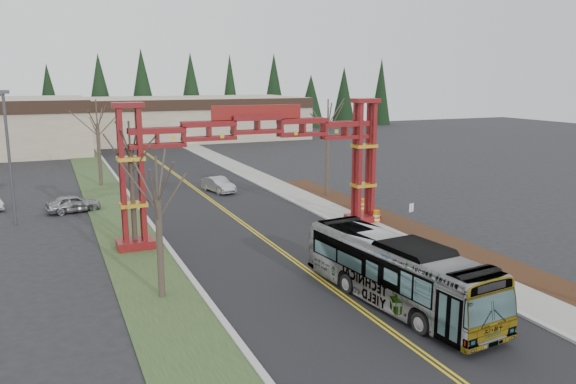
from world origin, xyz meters
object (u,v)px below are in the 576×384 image
bare_tree_median_near (158,201)px  street_sign (411,212)px  gateway_arch (257,146)px  barrel_south (376,217)px  silver_sedan (218,185)px  barrel_mid (363,206)px  bare_tree_median_mid (130,157)px  retail_building_east (188,118)px  transit_bus (397,272)px  bare_tree_right_far (328,125)px  barrel_north (355,206)px  bare_tree_median_far (97,124)px  light_pole_near (8,148)px  parked_car_near_a (73,203)px

bare_tree_median_near → street_sign: bearing=14.8°
gateway_arch → bare_tree_median_near: (-8.00, -8.40, -1.25)m
gateway_arch → barrel_south: bearing=-4.3°
silver_sedan → barrel_mid: silver_sedan is taller
bare_tree_median_mid → street_sign: (17.49, -3.88, -4.20)m
silver_sedan → barrel_south: size_ratio=4.18×
retail_building_east → transit_bus: bearing=-96.2°
bare_tree_median_mid → bare_tree_right_far: bearing=27.6°
street_sign → barrel_north: 6.67m
bare_tree_median_far → barrel_mid: bare_tree_median_far is taller
silver_sedan → bare_tree_median_near: (-9.61, -23.30, 4.04)m
bare_tree_median_near → retail_building_east: bearing=75.6°
silver_sedan → light_pole_near: (-16.62, -5.53, 4.80)m
light_pole_near → barrel_north: 25.40m
light_pole_near → gateway_arch: bearing=-32.0°
gateway_arch → barrel_south: 10.35m
gateway_arch → barrel_mid: gateway_arch is taller
parked_car_near_a → barrel_south: size_ratio=4.06×
parked_car_near_a → barrel_mid: size_ratio=3.73×
parked_car_near_a → gateway_arch: bearing=-147.3°
silver_sedan → street_sign: street_sign is taller
bare_tree_median_near → barrel_south: (16.75, 7.74, -4.23)m
bare_tree_median_mid → bare_tree_median_far: bare_tree_median_far is taller
street_sign → barrel_mid: street_sign is taller
retail_building_east → barrel_mid: retail_building_east is taller
transit_bus → bare_tree_median_far: bearing=99.2°
bare_tree_median_mid → barrel_south: size_ratio=7.86×
transit_bus → barrel_south: (6.95, 12.79, -1.07)m
barrel_mid → bare_tree_median_near: bearing=-147.7°
retail_building_east → barrel_south: 62.70m
barrel_mid → parked_car_near_a: bearing=156.5°
gateway_arch → bare_tree_right_far: gateway_arch is taller
transit_bus → bare_tree_right_far: size_ratio=1.33×
barrel_south → street_sign: bearing=-76.7°
gateway_arch → bare_tree_median_mid: (-8.00, 0.10, -0.28)m
parked_car_near_a → bare_tree_median_far: size_ratio=0.49×
bare_tree_median_mid → silver_sedan: bearing=57.0°
parked_car_near_a → bare_tree_median_mid: bearing=-175.9°
barrel_south → barrel_north: bearing=85.4°
bare_tree_right_far → barrel_mid: size_ratio=7.85×
gateway_arch → silver_sedan: 15.89m
gateway_arch → barrel_mid: 11.45m
gateway_arch → bare_tree_median_far: (-8.00, 22.32, -0.01)m
bare_tree_median_near → barrel_south: 18.93m
silver_sedan → barrel_mid: size_ratio=3.84×
bare_tree_median_near → street_sign: bare_tree_median_near is taller
gateway_arch → barrel_north: gateway_arch is taller
bare_tree_median_far → bare_tree_right_far: 22.10m
bare_tree_right_far → barrel_south: size_ratio=8.55×
bare_tree_median_far → bare_tree_right_far: size_ratio=0.98×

